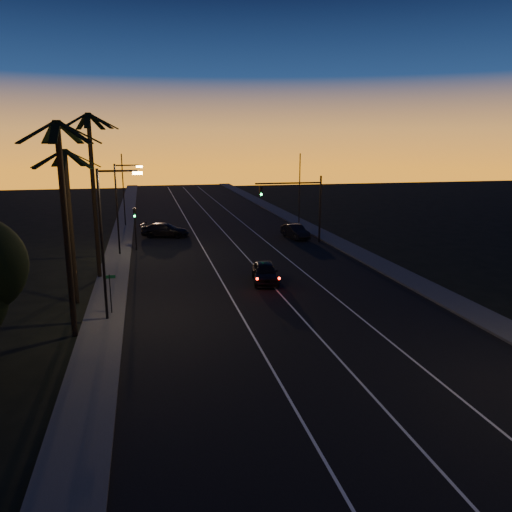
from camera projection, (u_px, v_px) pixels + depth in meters
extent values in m
cube|color=black|center=(252.00, 270.00, 41.67)|extent=(20.00, 170.00, 0.01)
cube|color=#3A3A37|center=(113.00, 277.00, 39.27)|extent=(2.40, 170.00, 0.16)
cube|color=#3A3A37|center=(376.00, 262.00, 44.03)|extent=(2.40, 170.00, 0.16)
cube|color=silver|center=(216.00, 272.00, 41.03)|extent=(0.12, 160.00, 0.01)
cube|color=silver|center=(258.00, 269.00, 41.77)|extent=(0.12, 160.00, 0.01)
cube|color=silver|center=(298.00, 267.00, 42.51)|extent=(0.12, 160.00, 0.01)
cylinder|color=black|center=(66.00, 233.00, 26.28)|extent=(0.32, 0.32, 11.50)
cube|color=black|center=(79.00, 132.00, 25.59)|extent=(2.18, 0.92, 1.18)
cube|color=black|center=(69.00, 132.00, 26.13)|extent=(1.25, 2.12, 1.18)
cube|color=black|center=(51.00, 132.00, 25.91)|extent=(1.34, 2.09, 1.18)
cube|color=black|center=(36.00, 132.00, 25.10)|extent=(2.18, 0.82, 1.18)
cube|color=black|center=(38.00, 132.00, 24.30)|extent=(1.90, 1.69, 1.18)
cube|color=black|center=(55.00, 132.00, 24.12)|extent=(0.45, 2.16, 1.18)
cube|color=black|center=(73.00, 132.00, 24.69)|extent=(1.95, 1.61, 1.18)
cylinder|color=black|center=(71.00, 229.00, 32.03)|extent=(0.32, 0.32, 10.00)
cube|color=black|center=(83.00, 158.00, 31.50)|extent=(2.18, 0.92, 1.18)
cube|color=black|center=(74.00, 158.00, 32.05)|extent=(1.25, 2.12, 1.18)
cube|color=black|center=(59.00, 158.00, 31.83)|extent=(1.34, 2.09, 1.18)
cube|color=black|center=(48.00, 158.00, 31.01)|extent=(2.18, 0.82, 1.18)
cube|color=black|center=(49.00, 159.00, 30.21)|extent=(1.90, 1.69, 1.18)
cube|color=black|center=(63.00, 159.00, 30.03)|extent=(0.45, 2.16, 1.18)
cube|color=black|center=(78.00, 159.00, 30.61)|extent=(1.95, 1.61, 1.18)
cylinder|color=black|center=(94.00, 199.00, 37.67)|extent=(0.32, 0.32, 12.50)
cube|color=black|center=(103.00, 121.00, 36.86)|extent=(2.18, 0.92, 1.18)
cube|color=black|center=(96.00, 121.00, 37.40)|extent=(1.25, 2.12, 1.18)
cube|color=black|center=(83.00, 121.00, 37.18)|extent=(1.34, 2.09, 1.18)
cube|color=black|center=(74.00, 121.00, 36.37)|extent=(2.18, 0.82, 1.18)
cube|color=black|center=(76.00, 120.00, 35.57)|extent=(1.90, 1.69, 1.18)
cube|color=black|center=(87.00, 120.00, 35.39)|extent=(0.45, 2.16, 1.18)
cube|color=black|center=(100.00, 121.00, 35.96)|extent=(1.95, 1.61, 1.18)
cylinder|color=black|center=(102.00, 247.00, 28.81)|extent=(0.16, 0.16, 9.00)
cylinder|color=black|center=(117.00, 171.00, 28.06)|extent=(2.20, 0.12, 0.12)
cube|color=#F1B260|center=(137.00, 173.00, 28.33)|extent=(0.55, 0.26, 0.16)
cylinder|color=black|center=(117.00, 211.00, 45.98)|extent=(0.16, 0.16, 8.50)
cylinder|color=black|center=(127.00, 165.00, 45.29)|extent=(2.20, 0.12, 0.12)
cube|color=#F1B260|center=(139.00, 167.00, 45.56)|extent=(0.55, 0.26, 0.16)
cylinder|color=black|center=(111.00, 295.00, 30.52)|extent=(0.06, 0.06, 2.60)
cube|color=#0D4F28|center=(109.00, 277.00, 30.26)|extent=(0.70, 0.03, 0.20)
cylinder|color=black|center=(320.00, 209.00, 52.41)|extent=(0.20, 0.20, 7.00)
cylinder|color=black|center=(288.00, 183.00, 51.04)|extent=(7.00, 0.16, 0.16)
cube|color=black|center=(261.00, 191.00, 50.59)|extent=(0.32, 0.28, 1.00)
sphere|color=black|center=(261.00, 188.00, 50.36)|extent=(0.20, 0.20, 0.20)
sphere|color=black|center=(261.00, 191.00, 50.43)|extent=(0.20, 0.20, 0.20)
sphere|color=#14FF59|center=(261.00, 194.00, 50.50)|extent=(0.20, 0.20, 0.20)
cylinder|color=black|center=(135.00, 229.00, 48.68)|extent=(0.14, 0.14, 4.20)
cube|color=black|center=(134.00, 213.00, 48.32)|extent=(0.28, 0.25, 0.90)
sphere|color=black|center=(134.00, 210.00, 48.12)|extent=(0.18, 0.18, 0.18)
sphere|color=black|center=(134.00, 213.00, 48.18)|extent=(0.18, 0.18, 0.18)
sphere|color=#14FF59|center=(135.00, 216.00, 48.24)|extent=(0.18, 0.18, 0.18)
cylinder|color=black|center=(123.00, 190.00, 62.09)|extent=(0.14, 0.14, 9.00)
cylinder|color=black|center=(300.00, 189.00, 63.92)|extent=(0.14, 0.14, 9.00)
imported|color=black|center=(265.00, 272.00, 37.84)|extent=(2.51, 4.80, 1.56)
sphere|color=#FF0F05|center=(257.00, 279.00, 35.08)|extent=(0.18, 0.18, 0.18)
sphere|color=#FF0F05|center=(279.00, 278.00, 35.18)|extent=(0.18, 0.18, 0.18)
imported|color=black|center=(295.00, 232.00, 55.04)|extent=(2.29, 4.74, 1.50)
imported|color=black|center=(165.00, 230.00, 55.82)|extent=(5.73, 3.58, 1.55)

